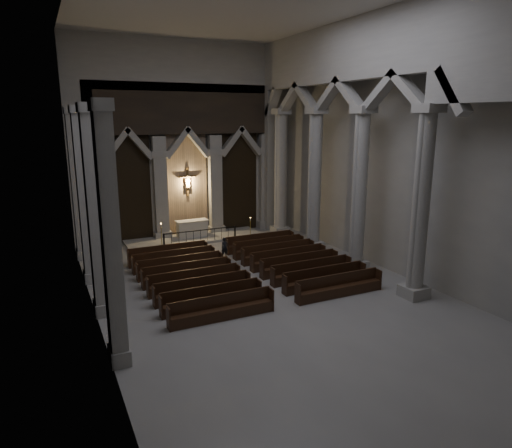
# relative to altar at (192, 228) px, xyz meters

# --- Properties ---
(room) EXTENTS (24.00, 24.10, 12.00)m
(room) POSITION_rel_altar_xyz_m (0.06, -10.87, 6.93)
(room) COLOR gray
(room) RESTS_ON ground
(sanctuary_wall) EXTENTS (14.00, 0.77, 12.00)m
(sanctuary_wall) POSITION_rel_altar_xyz_m (0.06, 0.66, 5.94)
(sanctuary_wall) COLOR #A9A69D
(sanctuary_wall) RESTS_ON ground
(right_arcade) EXTENTS (1.00, 24.00, 12.00)m
(right_arcade) POSITION_rel_altar_xyz_m (5.56, -9.54, 7.16)
(right_arcade) COLOR #A9A69D
(right_arcade) RESTS_ON ground
(left_pilasters) EXTENTS (0.60, 13.00, 8.03)m
(left_pilasters) POSITION_rel_altar_xyz_m (-6.69, -7.37, 3.24)
(left_pilasters) COLOR #A9A69D
(left_pilasters) RESTS_ON ground
(sanctuary_step) EXTENTS (8.50, 2.60, 0.15)m
(sanctuary_step) POSITION_rel_altar_xyz_m (0.06, -0.27, -0.60)
(sanctuary_step) COLOR #A9A69D
(sanctuary_step) RESTS_ON ground
(altar) EXTENTS (2.04, 0.82, 1.03)m
(altar) POSITION_rel_altar_xyz_m (0.00, 0.00, 0.00)
(altar) COLOR beige
(altar) RESTS_ON sanctuary_step
(altar_rail) EXTENTS (4.60, 0.09, 0.90)m
(altar_rail) POSITION_rel_altar_xyz_m (0.06, -1.46, -0.07)
(altar_rail) COLOR black
(altar_rail) RESTS_ON ground
(candle_stand_left) EXTENTS (0.27, 0.27, 1.58)m
(candle_stand_left) POSITION_rel_altar_xyz_m (-2.36, -1.61, -0.24)
(candle_stand_left) COLOR #AF9736
(candle_stand_left) RESTS_ON ground
(candle_stand_right) EXTENTS (0.23, 0.23, 1.33)m
(candle_stand_right) POSITION_rel_altar_xyz_m (3.38, -1.45, -0.31)
(candle_stand_right) COLOR #AF9736
(candle_stand_right) RESTS_ON ground
(pews) EXTENTS (9.62, 8.20, 0.94)m
(pews) POSITION_rel_altar_xyz_m (0.06, -8.01, -0.36)
(pews) COLOR black
(pews) RESTS_ON ground
(worshipper) EXTENTS (0.43, 0.30, 1.10)m
(worshipper) POSITION_rel_altar_xyz_m (0.38, -4.57, -0.12)
(worshipper) COLOR black
(worshipper) RESTS_ON ground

